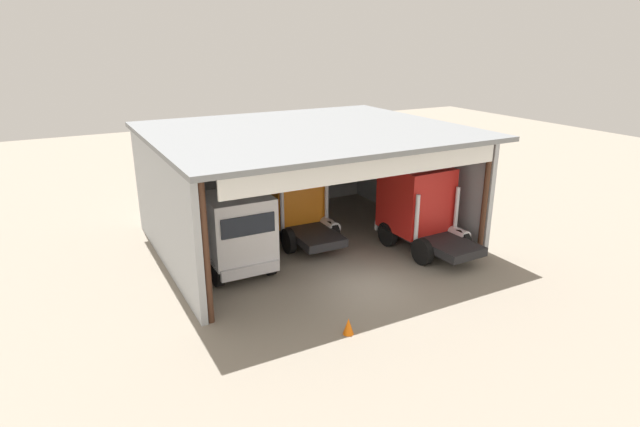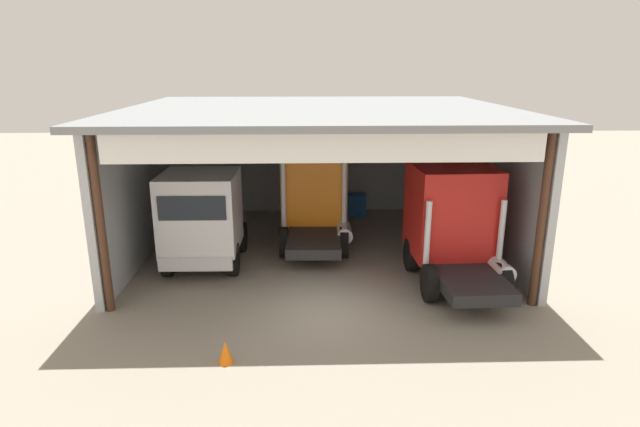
% 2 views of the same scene
% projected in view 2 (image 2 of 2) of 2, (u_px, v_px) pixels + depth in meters
% --- Properties ---
extents(ground_plane, '(80.00, 80.00, 0.00)m').
position_uv_depth(ground_plane, '(324.00, 309.00, 15.01)').
color(ground_plane, gray).
rests_on(ground_plane, ground).
extents(workshop_shed, '(13.34, 11.56, 5.34)m').
position_uv_depth(workshop_shed, '(318.00, 148.00, 19.88)').
color(workshop_shed, '#ADB2B7').
rests_on(workshop_shed, ground).
extents(truck_white_left_bay, '(2.63, 4.80, 3.36)m').
position_uv_depth(truck_white_left_bay, '(202.00, 217.00, 17.66)').
color(truck_white_left_bay, white).
rests_on(truck_white_left_bay, ground).
extents(truck_orange_center_bay, '(2.67, 5.24, 3.67)m').
position_uv_depth(truck_orange_center_bay, '(315.00, 194.00, 20.16)').
color(truck_orange_center_bay, orange).
rests_on(truck_orange_center_bay, ground).
extents(truck_red_center_right_bay, '(2.75, 5.06, 3.71)m').
position_uv_depth(truck_red_center_right_bay, '(453.00, 221.00, 16.64)').
color(truck_red_center_right_bay, red).
rests_on(truck_red_center_right_bay, ground).
extents(oil_drum, '(0.58, 0.58, 0.90)m').
position_uv_depth(oil_drum, '(354.00, 205.00, 24.29)').
color(oil_drum, '#197233').
rests_on(oil_drum, ground).
extents(tool_cart, '(0.90, 0.60, 1.00)m').
position_uv_depth(tool_cart, '(356.00, 205.00, 24.14)').
color(tool_cart, '#1E59A5').
rests_on(tool_cart, ground).
extents(traffic_cone, '(0.36, 0.36, 0.56)m').
position_uv_depth(traffic_cone, '(226.00, 352.00, 12.27)').
color(traffic_cone, orange).
rests_on(traffic_cone, ground).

